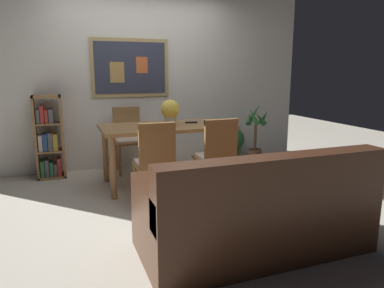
{
  "coord_description": "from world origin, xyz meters",
  "views": [
    {
      "loc": [
        -1.17,
        -3.77,
        1.42
      ],
      "look_at": [
        0.14,
        -0.28,
        0.65
      ],
      "focal_mm": 33.35,
      "sensor_mm": 36.0,
      "label": 1
    }
  ],
  "objects_px": {
    "dining_chair_near_left": "(155,157)",
    "flower_vase": "(170,111)",
    "leather_couch": "(257,214)",
    "dining_chair_far_left": "(128,134)",
    "dining_table": "(167,133)",
    "tv_remote": "(191,122)",
    "potted_palm": "(255,140)",
    "dining_chair_near_right": "(217,152)",
    "bookshelf": "(49,141)",
    "potted_ivy": "(233,142)"
  },
  "relations": [
    {
      "from": "dining_chair_near_left",
      "to": "flower_vase",
      "type": "bearing_deg",
      "value": 60.97
    },
    {
      "from": "leather_couch",
      "to": "dining_chair_far_left",
      "type": "bearing_deg",
      "value": 100.74
    },
    {
      "from": "dining_table",
      "to": "tv_remote",
      "type": "relative_size",
      "value": 9.92
    },
    {
      "from": "dining_chair_near_left",
      "to": "leather_couch",
      "type": "distance_m",
      "value": 1.33
    },
    {
      "from": "dining_chair_far_left",
      "to": "flower_vase",
      "type": "distance_m",
      "value": 0.96
    },
    {
      "from": "dining_chair_far_left",
      "to": "potted_palm",
      "type": "distance_m",
      "value": 1.9
    },
    {
      "from": "dining_chair_near_right",
      "to": "potted_palm",
      "type": "xyz_separation_m",
      "value": [
        1.14,
        1.11,
        -0.15
      ]
    },
    {
      "from": "dining_table",
      "to": "dining_chair_far_left",
      "type": "bearing_deg",
      "value": 115.08
    },
    {
      "from": "dining_table",
      "to": "flower_vase",
      "type": "bearing_deg",
      "value": -44.58
    },
    {
      "from": "bookshelf",
      "to": "tv_remote",
      "type": "xyz_separation_m",
      "value": [
        1.75,
        -0.74,
        0.26
      ]
    },
    {
      "from": "dining_table",
      "to": "leather_couch",
      "type": "distance_m",
      "value": 1.97
    },
    {
      "from": "dining_chair_near_right",
      "to": "potted_palm",
      "type": "height_order",
      "value": "potted_palm"
    },
    {
      "from": "dining_chair_near_right",
      "to": "leather_couch",
      "type": "bearing_deg",
      "value": -99.77
    },
    {
      "from": "dining_chair_near_left",
      "to": "dining_chair_far_left",
      "type": "bearing_deg",
      "value": 90.33
    },
    {
      "from": "dining_chair_near_left",
      "to": "dining_table",
      "type": "bearing_deg",
      "value": 64.73
    },
    {
      "from": "dining_chair_near_right",
      "to": "flower_vase",
      "type": "height_order",
      "value": "flower_vase"
    },
    {
      "from": "dining_chair_far_left",
      "to": "tv_remote",
      "type": "xyz_separation_m",
      "value": [
        0.7,
        -0.69,
        0.23
      ]
    },
    {
      "from": "potted_ivy",
      "to": "potted_palm",
      "type": "xyz_separation_m",
      "value": [
        0.15,
        -0.44,
        0.11
      ]
    },
    {
      "from": "dining_table",
      "to": "potted_ivy",
      "type": "xyz_separation_m",
      "value": [
        1.37,
        0.85,
        -0.37
      ]
    },
    {
      "from": "dining_chair_near_left",
      "to": "leather_couch",
      "type": "bearing_deg",
      "value": -67.63
    },
    {
      "from": "bookshelf",
      "to": "dining_chair_far_left",
      "type": "bearing_deg",
      "value": -3.09
    },
    {
      "from": "dining_chair_near_right",
      "to": "potted_ivy",
      "type": "distance_m",
      "value": 1.86
    },
    {
      "from": "leather_couch",
      "to": "tv_remote",
      "type": "height_order",
      "value": "leather_couch"
    },
    {
      "from": "dining_chair_near_right",
      "to": "dining_table",
      "type": "bearing_deg",
      "value": 117.75
    },
    {
      "from": "bookshelf",
      "to": "potted_ivy",
      "type": "relative_size",
      "value": 1.9
    },
    {
      "from": "bookshelf",
      "to": "potted_ivy",
      "type": "height_order",
      "value": "bookshelf"
    },
    {
      "from": "flower_vase",
      "to": "dining_table",
      "type": "bearing_deg",
      "value": 135.42
    },
    {
      "from": "dining_chair_far_left",
      "to": "tv_remote",
      "type": "height_order",
      "value": "dining_chair_far_left"
    },
    {
      "from": "dining_chair_far_left",
      "to": "leather_couch",
      "type": "distance_m",
      "value": 2.74
    },
    {
      "from": "leather_couch",
      "to": "flower_vase",
      "type": "bearing_deg",
      "value": 93.65
    },
    {
      "from": "bookshelf",
      "to": "potted_palm",
      "type": "bearing_deg",
      "value": -7.77
    },
    {
      "from": "dining_table",
      "to": "dining_chair_near_left",
      "type": "height_order",
      "value": "dining_chair_near_left"
    },
    {
      "from": "dining_table",
      "to": "bookshelf",
      "type": "height_order",
      "value": "bookshelf"
    },
    {
      "from": "dining_chair_far_left",
      "to": "flower_vase",
      "type": "bearing_deg",
      "value": -63.68
    },
    {
      "from": "potted_ivy",
      "to": "tv_remote",
      "type": "xyz_separation_m",
      "value": [
        -1.02,
        -0.79,
        0.48
      ]
    },
    {
      "from": "dining_chair_near_left",
      "to": "bookshelf",
      "type": "xyz_separation_m",
      "value": [
        -1.06,
        1.52,
        -0.03
      ]
    },
    {
      "from": "tv_remote",
      "to": "leather_couch",
      "type": "bearing_deg",
      "value": -95.42
    },
    {
      "from": "dining_table",
      "to": "bookshelf",
      "type": "relative_size",
      "value": 1.45
    },
    {
      "from": "bookshelf",
      "to": "potted_ivy",
      "type": "bearing_deg",
      "value": 0.96
    },
    {
      "from": "dining_chair_near_right",
      "to": "bookshelf",
      "type": "bearing_deg",
      "value": 139.56
    },
    {
      "from": "dining_chair_far_left",
      "to": "potted_palm",
      "type": "bearing_deg",
      "value": -10.37
    },
    {
      "from": "dining_table",
      "to": "dining_chair_near_right",
      "type": "xyz_separation_m",
      "value": [
        0.37,
        -0.71,
        -0.12
      ]
    },
    {
      "from": "dining_table",
      "to": "dining_chair_near_left",
      "type": "bearing_deg",
      "value": -115.27
    },
    {
      "from": "dining_chair_near_right",
      "to": "dining_chair_far_left",
      "type": "height_order",
      "value": "same"
    },
    {
      "from": "potted_ivy",
      "to": "flower_vase",
      "type": "bearing_deg",
      "value": -146.3
    },
    {
      "from": "dining_chair_near_left",
      "to": "flower_vase",
      "type": "distance_m",
      "value": 0.88
    },
    {
      "from": "dining_chair_near_right",
      "to": "leather_couch",
      "type": "height_order",
      "value": "dining_chair_near_right"
    },
    {
      "from": "dining_chair_near_right",
      "to": "bookshelf",
      "type": "xyz_separation_m",
      "value": [
        -1.77,
        1.51,
        -0.03
      ]
    },
    {
      "from": "dining_table",
      "to": "dining_chair_near_left",
      "type": "distance_m",
      "value": 0.81
    },
    {
      "from": "potted_ivy",
      "to": "tv_remote",
      "type": "height_order",
      "value": "tv_remote"
    }
  ]
}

